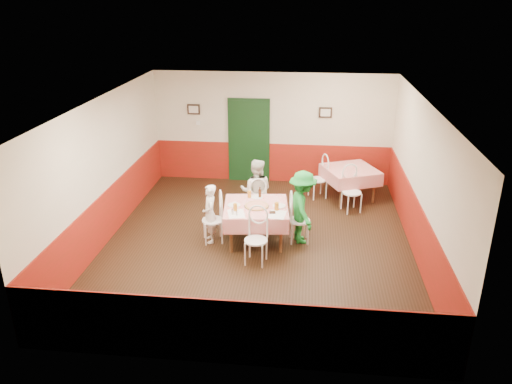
# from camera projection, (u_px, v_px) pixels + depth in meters

# --- Properties ---
(floor) EXTENTS (7.00, 7.00, 0.00)m
(floor) POSITION_uv_depth(u_px,v_px,m) (258.00, 242.00, 9.88)
(floor) COLOR black
(floor) RESTS_ON ground
(ceiling) EXTENTS (7.00, 7.00, 0.00)m
(ceiling) POSITION_uv_depth(u_px,v_px,m) (258.00, 102.00, 8.83)
(ceiling) COLOR white
(ceiling) RESTS_ON back_wall
(back_wall) EXTENTS (6.00, 0.10, 2.80)m
(back_wall) POSITION_uv_depth(u_px,v_px,m) (273.00, 128.00, 12.58)
(back_wall) COLOR beige
(back_wall) RESTS_ON ground
(front_wall) EXTENTS (6.00, 0.10, 2.80)m
(front_wall) POSITION_uv_depth(u_px,v_px,m) (229.00, 273.00, 6.13)
(front_wall) COLOR beige
(front_wall) RESTS_ON ground
(left_wall) EXTENTS (0.10, 7.00, 2.80)m
(left_wall) POSITION_uv_depth(u_px,v_px,m) (104.00, 170.00, 9.65)
(left_wall) COLOR beige
(left_wall) RESTS_ON ground
(right_wall) EXTENTS (0.10, 7.00, 2.80)m
(right_wall) POSITION_uv_depth(u_px,v_px,m) (422.00, 182.00, 9.06)
(right_wall) COLOR beige
(right_wall) RESTS_ON ground
(wainscot_back) EXTENTS (6.00, 0.03, 1.00)m
(wainscot_back) POSITION_uv_depth(u_px,v_px,m) (272.00, 162.00, 12.90)
(wainscot_back) COLOR maroon
(wainscot_back) RESTS_ON ground
(wainscot_front) EXTENTS (6.00, 0.03, 1.00)m
(wainscot_front) POSITION_uv_depth(u_px,v_px,m) (230.00, 333.00, 6.48)
(wainscot_front) COLOR maroon
(wainscot_front) RESTS_ON ground
(wainscot_left) EXTENTS (0.03, 7.00, 1.00)m
(wainscot_left) POSITION_uv_depth(u_px,v_px,m) (110.00, 212.00, 9.99)
(wainscot_left) COLOR maroon
(wainscot_left) RESTS_ON ground
(wainscot_right) EXTENTS (0.03, 7.00, 1.00)m
(wainscot_right) POSITION_uv_depth(u_px,v_px,m) (415.00, 227.00, 9.39)
(wainscot_right) COLOR maroon
(wainscot_right) RESTS_ON ground
(door) EXTENTS (0.96, 0.06, 2.10)m
(door) POSITION_uv_depth(u_px,v_px,m) (249.00, 142.00, 12.73)
(door) COLOR black
(door) RESTS_ON ground
(picture_left) EXTENTS (0.32, 0.03, 0.26)m
(picture_left) POSITION_uv_depth(u_px,v_px,m) (194.00, 109.00, 12.57)
(picture_left) COLOR black
(picture_left) RESTS_ON back_wall
(picture_right) EXTENTS (0.32, 0.03, 0.26)m
(picture_right) POSITION_uv_depth(u_px,v_px,m) (325.00, 113.00, 12.24)
(picture_right) COLOR black
(picture_right) RESTS_ON back_wall
(thermostat) EXTENTS (0.10, 0.03, 0.10)m
(thermostat) POSITION_uv_depth(u_px,v_px,m) (198.00, 123.00, 12.69)
(thermostat) COLOR white
(thermostat) RESTS_ON back_wall
(main_table) EXTENTS (1.34, 1.34, 0.77)m
(main_table) POSITION_uv_depth(u_px,v_px,m) (256.00, 224.00, 9.79)
(main_table) COLOR red
(main_table) RESTS_ON ground
(second_table) EXTENTS (1.47, 1.47, 0.77)m
(second_table) POSITION_uv_depth(u_px,v_px,m) (349.00, 184.00, 11.83)
(second_table) COLOR red
(second_table) RESTS_ON ground
(chair_left) EXTENTS (0.52, 0.52, 0.90)m
(chair_left) POSITION_uv_depth(u_px,v_px,m) (213.00, 220.00, 9.77)
(chair_left) COLOR white
(chair_left) RESTS_ON ground
(chair_right) EXTENTS (0.47, 0.47, 0.90)m
(chair_right) POSITION_uv_depth(u_px,v_px,m) (299.00, 220.00, 9.76)
(chair_right) COLOR white
(chair_right) RESTS_ON ground
(chair_far) EXTENTS (0.53, 0.53, 0.90)m
(chair_far) POSITION_uv_depth(u_px,v_px,m) (256.00, 203.00, 10.55)
(chair_far) COLOR white
(chair_far) RESTS_ON ground
(chair_near) EXTENTS (0.48, 0.48, 0.90)m
(chair_near) POSITION_uv_depth(u_px,v_px,m) (256.00, 241.00, 8.98)
(chair_near) COLOR white
(chair_near) RESTS_ON ground
(chair_second_a) EXTENTS (0.55, 0.55, 0.90)m
(chair_second_a) POSITION_uv_depth(u_px,v_px,m) (318.00, 179.00, 11.88)
(chair_second_a) COLOR white
(chair_second_a) RESTS_ON ground
(chair_second_b) EXTENTS (0.55, 0.55, 0.90)m
(chair_second_b) POSITION_uv_depth(u_px,v_px,m) (352.00, 193.00, 11.11)
(chair_second_b) COLOR white
(chair_second_b) RESTS_ON ground
(pizza) EXTENTS (0.50, 0.50, 0.03)m
(pizza) POSITION_uv_depth(u_px,v_px,m) (257.00, 206.00, 9.62)
(pizza) COLOR #B74723
(pizza) RESTS_ON main_table
(plate_left) EXTENTS (0.27, 0.27, 0.01)m
(plate_left) POSITION_uv_depth(u_px,v_px,m) (234.00, 205.00, 9.67)
(plate_left) COLOR white
(plate_left) RESTS_ON main_table
(plate_right) EXTENTS (0.27, 0.27, 0.01)m
(plate_right) POSITION_uv_depth(u_px,v_px,m) (279.00, 206.00, 9.63)
(plate_right) COLOR white
(plate_right) RESTS_ON main_table
(plate_far) EXTENTS (0.27, 0.27, 0.01)m
(plate_far) POSITION_uv_depth(u_px,v_px,m) (257.00, 197.00, 10.05)
(plate_far) COLOR white
(plate_far) RESTS_ON main_table
(glass_a) EXTENTS (0.08, 0.08, 0.14)m
(glass_a) POSITION_uv_depth(u_px,v_px,m) (235.00, 207.00, 9.42)
(glass_a) COLOR #BF7219
(glass_a) RESTS_ON main_table
(glass_b) EXTENTS (0.09, 0.09, 0.15)m
(glass_b) POSITION_uv_depth(u_px,v_px,m) (277.00, 206.00, 9.44)
(glass_b) COLOR #BF7219
(glass_b) RESTS_ON main_table
(glass_c) EXTENTS (0.08, 0.08, 0.14)m
(glass_c) POSITION_uv_depth(u_px,v_px,m) (249.00, 194.00, 10.02)
(glass_c) COLOR #BF7219
(glass_c) RESTS_ON main_table
(beer_bottle) EXTENTS (0.06, 0.06, 0.21)m
(beer_bottle) POSITION_uv_depth(u_px,v_px,m) (260.00, 193.00, 9.99)
(beer_bottle) COLOR #381C0A
(beer_bottle) RESTS_ON main_table
(shaker_a) EXTENTS (0.04, 0.04, 0.09)m
(shaker_a) POSITION_uv_depth(u_px,v_px,m) (233.00, 212.00, 9.26)
(shaker_a) COLOR silver
(shaker_a) RESTS_ON main_table
(shaker_b) EXTENTS (0.04, 0.04, 0.09)m
(shaker_b) POSITION_uv_depth(u_px,v_px,m) (237.00, 213.00, 9.22)
(shaker_b) COLOR silver
(shaker_b) RESTS_ON main_table
(shaker_c) EXTENTS (0.04, 0.04, 0.09)m
(shaker_c) POSITION_uv_depth(u_px,v_px,m) (232.00, 211.00, 9.32)
(shaker_c) COLOR #B23319
(shaker_c) RESTS_ON main_table
(menu_left) EXTENTS (0.39, 0.46, 0.00)m
(menu_left) POSITION_uv_depth(u_px,v_px,m) (236.00, 214.00, 9.31)
(menu_left) COLOR white
(menu_left) RESTS_ON main_table
(menu_right) EXTENTS (0.34, 0.43, 0.00)m
(menu_right) POSITION_uv_depth(u_px,v_px,m) (277.00, 214.00, 9.27)
(menu_right) COLOR white
(menu_right) RESTS_ON main_table
(wallet) EXTENTS (0.12, 0.10, 0.02)m
(wallet) POSITION_uv_depth(u_px,v_px,m) (272.00, 212.00, 9.34)
(wallet) COLOR black
(wallet) RESTS_ON main_table
(diner_left) EXTENTS (0.40, 0.50, 1.18)m
(diner_left) POSITION_uv_depth(u_px,v_px,m) (210.00, 214.00, 9.71)
(diner_left) COLOR gray
(diner_left) RESTS_ON ground
(diner_far) EXTENTS (0.70, 0.56, 1.41)m
(diner_far) POSITION_uv_depth(u_px,v_px,m) (256.00, 191.00, 10.51)
(diner_far) COLOR gray
(diner_far) RESTS_ON ground
(diner_right) EXTENTS (0.78, 1.06, 1.46)m
(diner_right) POSITION_uv_depth(u_px,v_px,m) (302.00, 207.00, 9.66)
(diner_right) COLOR gray
(diner_right) RESTS_ON ground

